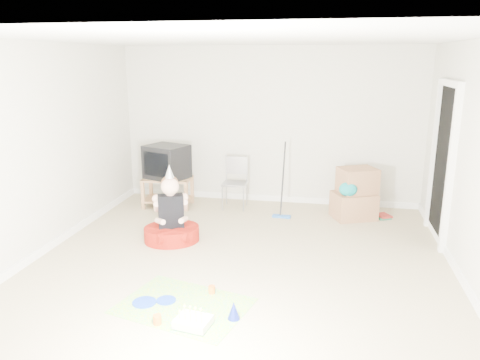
% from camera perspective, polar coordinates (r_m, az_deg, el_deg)
% --- Properties ---
extents(ground, '(5.00, 5.00, 0.00)m').
position_cam_1_polar(ground, '(5.83, 0.22, -9.63)').
color(ground, tan).
rests_on(ground, ground).
extents(doorway_recess, '(0.02, 0.90, 2.05)m').
position_cam_1_polar(doorway_recess, '(6.73, 23.51, 1.66)').
color(doorway_recess, black).
rests_on(doorway_recess, ground).
extents(tv_stand, '(0.81, 0.54, 0.49)m').
position_cam_1_polar(tv_stand, '(7.84, -8.78, -1.16)').
color(tv_stand, '#A4734A').
rests_on(tv_stand, ground).
extents(crt_tv, '(0.78, 0.72, 0.54)m').
position_cam_1_polar(crt_tv, '(7.72, -8.91, 2.22)').
color(crt_tv, black).
rests_on(crt_tv, tv_stand).
extents(folding_chair, '(0.39, 0.37, 0.86)m').
position_cam_1_polar(folding_chair, '(7.62, -0.64, -0.42)').
color(folding_chair, '#96969B').
rests_on(folding_chair, ground).
extents(cardboard_boxes, '(0.75, 0.69, 0.78)m').
position_cam_1_polar(cardboard_boxes, '(7.36, 13.83, -1.73)').
color(cardboard_boxes, '#A3724F').
rests_on(cardboard_boxes, ground).
extents(floor_mop, '(0.29, 0.38, 1.13)m').
position_cam_1_polar(floor_mop, '(7.23, 5.12, -2.58)').
color(floor_mop, blue).
rests_on(floor_mop, ground).
extents(book_pile, '(0.27, 0.30, 0.05)m').
position_cam_1_polar(book_pile, '(7.59, 17.05, -4.23)').
color(book_pile, '#216546').
rests_on(book_pile, ground).
extents(seated_woman, '(0.96, 0.96, 1.06)m').
position_cam_1_polar(seated_woman, '(6.36, -8.36, -5.41)').
color(seated_woman, '#9C190E').
rests_on(seated_woman, ground).
extents(party_mat, '(1.43, 1.18, 0.01)m').
position_cam_1_polar(party_mat, '(4.86, -6.91, -14.97)').
color(party_mat, '#EA3183').
rests_on(party_mat, ground).
extents(birthday_cake, '(0.35, 0.30, 0.15)m').
position_cam_1_polar(birthday_cake, '(4.50, -5.73, -16.91)').
color(birthday_cake, white).
rests_on(birthday_cake, party_mat).
extents(blue_plate_near, '(0.23, 0.23, 0.01)m').
position_cam_1_polar(blue_plate_near, '(4.96, -8.99, -14.28)').
color(blue_plate_near, '#163DB5').
rests_on(blue_plate_near, party_mat).
extents(blue_plate_far, '(0.33, 0.33, 0.01)m').
position_cam_1_polar(blue_plate_far, '(4.96, -11.58, -14.39)').
color(blue_plate_far, '#163DB5').
rests_on(blue_plate_far, party_mat).
extents(orange_cup_near, '(0.10, 0.10, 0.08)m').
position_cam_1_polar(orange_cup_near, '(5.04, -3.46, -13.18)').
color(orange_cup_near, orange).
rests_on(orange_cup_near, party_mat).
extents(orange_cup_far, '(0.11, 0.11, 0.09)m').
position_cam_1_polar(orange_cup_far, '(4.58, -10.05, -16.41)').
color(orange_cup_far, orange).
rests_on(orange_cup_far, party_mat).
extents(blue_party_hat, '(0.16, 0.16, 0.18)m').
position_cam_1_polar(blue_party_hat, '(4.57, -0.77, -15.60)').
color(blue_party_hat, '#1A2AB6').
rests_on(blue_party_hat, party_mat).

